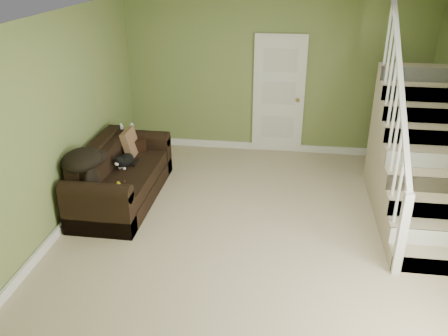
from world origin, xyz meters
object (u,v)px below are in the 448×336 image
(cat, at_px, (125,161))
(banana, at_px, (119,185))
(side_table, at_px, (130,155))
(sofa, at_px, (120,179))

(cat, distance_m, banana, 0.62)
(side_table, distance_m, banana, 1.38)
(side_table, bearing_deg, sofa, -81.39)
(sofa, bearing_deg, cat, 65.76)
(sofa, bearing_deg, banana, -70.52)
(side_table, bearing_deg, cat, -75.99)
(sofa, height_order, side_table, side_table)
(cat, bearing_deg, banana, -67.12)
(banana, bearing_deg, cat, 73.45)
(sofa, height_order, cat, sofa)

